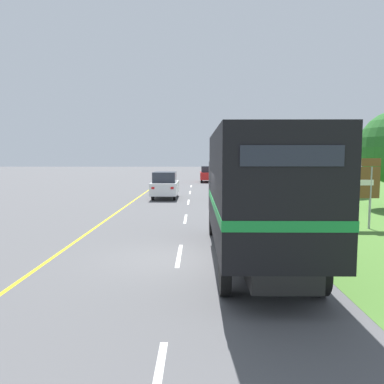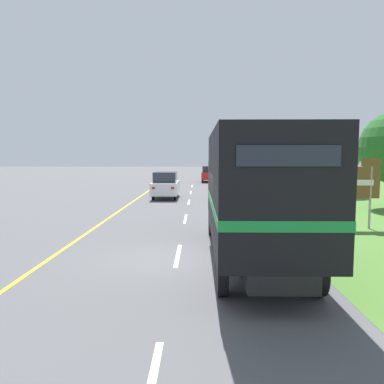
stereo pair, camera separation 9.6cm
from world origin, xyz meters
TOP-DOWN VIEW (x-y plane):
  - ground_plane at (0.00, 0.00)m, footprint 200.00×200.00m
  - edge_line_yellow at (-3.70, 13.85)m, footprint 0.12×58.80m
  - centre_dash_near at (0.00, 0.44)m, footprint 0.12×2.60m
  - centre_dash_mid_a at (0.00, 7.04)m, footprint 0.12×2.60m
  - centre_dash_mid_b at (0.00, 13.64)m, footprint 0.12×2.60m
  - centre_dash_far at (0.00, 20.24)m, footprint 0.12×2.60m
  - centre_dash_farthest at (0.00, 26.84)m, footprint 0.12×2.60m
  - horse_trailer_truck at (2.13, -0.29)m, footprint 2.38×8.38m
  - lead_car_white at (-1.70, 15.80)m, footprint 1.80×3.99m
  - lead_car_red_ahead at (1.87, 33.19)m, footprint 1.80×4.44m
  - highway_sign at (6.83, 4.70)m, footprint 2.39×0.09m
  - roadside_tree_mid at (11.11, 17.75)m, footprint 3.17×3.17m
  - delineator_post at (4.14, 2.21)m, footprint 0.08×0.08m

SIDE VIEW (x-z plane):
  - ground_plane at x=0.00m, z-range 0.00..0.00m
  - edge_line_yellow at x=-3.70m, z-range 0.00..0.01m
  - centre_dash_near at x=0.00m, z-range 0.00..0.01m
  - centre_dash_mid_a at x=0.00m, z-range 0.00..0.01m
  - centre_dash_mid_b at x=0.00m, z-range 0.00..0.01m
  - centre_dash_far at x=0.00m, z-range 0.00..0.01m
  - centre_dash_farthest at x=0.00m, z-range 0.00..0.01m
  - delineator_post at x=4.14m, z-range 0.03..0.98m
  - lead_car_red_ahead at x=1.87m, z-range 0.01..1.87m
  - lead_car_white at x=-1.70m, z-range 0.01..1.89m
  - highway_sign at x=6.83m, z-range 0.40..3.29m
  - horse_trailer_truck at x=2.13m, z-range 0.21..3.78m
  - roadside_tree_mid at x=11.11m, z-range 0.72..5.37m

